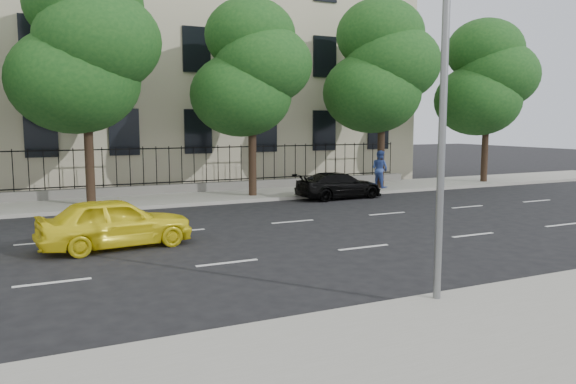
% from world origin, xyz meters
% --- Properties ---
extents(ground, '(120.00, 120.00, 0.00)m').
position_xyz_m(ground, '(0.00, 0.00, 0.00)').
color(ground, black).
rests_on(ground, ground).
extents(near_sidewalk, '(60.00, 4.00, 0.15)m').
position_xyz_m(near_sidewalk, '(0.00, -4.00, 0.07)').
color(near_sidewalk, gray).
rests_on(near_sidewalk, ground).
extents(far_sidewalk, '(60.00, 4.00, 0.15)m').
position_xyz_m(far_sidewalk, '(0.00, 14.00, 0.07)').
color(far_sidewalk, gray).
rests_on(far_sidewalk, ground).
extents(lane_markings, '(49.60, 4.62, 0.01)m').
position_xyz_m(lane_markings, '(0.00, 4.75, 0.01)').
color(lane_markings, silver).
rests_on(lane_markings, ground).
extents(masonry_building, '(34.60, 12.11, 18.50)m').
position_xyz_m(masonry_building, '(0.00, 22.95, 9.02)').
color(masonry_building, beige).
rests_on(masonry_building, ground).
extents(iron_fence, '(30.00, 0.50, 2.20)m').
position_xyz_m(iron_fence, '(0.00, 15.70, 0.65)').
color(iron_fence, slate).
rests_on(iron_fence, far_sidewalk).
extents(street_light, '(0.25, 3.32, 8.05)m').
position_xyz_m(street_light, '(2.50, -1.77, 5.15)').
color(street_light, slate).
rests_on(street_light, near_sidewalk).
extents(tree_c, '(5.89, 5.50, 9.80)m').
position_xyz_m(tree_c, '(-1.96, 13.36, 6.41)').
color(tree_c, '#382619').
rests_on(tree_c, far_sidewalk).
extents(tree_d, '(5.34, 4.94, 8.84)m').
position_xyz_m(tree_d, '(5.04, 13.36, 5.84)').
color(tree_d, '#382619').
rests_on(tree_d, far_sidewalk).
extents(tree_e, '(5.71, 5.31, 9.46)m').
position_xyz_m(tree_e, '(12.04, 13.36, 6.20)').
color(tree_e, '#382619').
rests_on(tree_e, far_sidewalk).
extents(tree_f, '(5.52, 5.12, 9.01)m').
position_xyz_m(tree_f, '(19.04, 13.36, 5.88)').
color(tree_f, '#382619').
rests_on(tree_f, far_sidewalk).
extents(yellow_taxi, '(4.31, 2.12, 1.42)m').
position_xyz_m(yellow_taxi, '(-2.20, 5.47, 0.71)').
color(yellow_taxi, yellow).
rests_on(yellow_taxi, ground).
extents(black_sedan, '(4.22, 1.88, 1.20)m').
position_xyz_m(black_sedan, '(8.55, 11.50, 0.60)').
color(black_sedan, black).
rests_on(black_sedan, ground).
extents(pedestrian_far, '(0.95, 1.09, 1.90)m').
position_xyz_m(pedestrian_far, '(11.94, 13.18, 1.10)').
color(pedestrian_far, '#334C9A').
rests_on(pedestrian_far, far_sidewalk).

